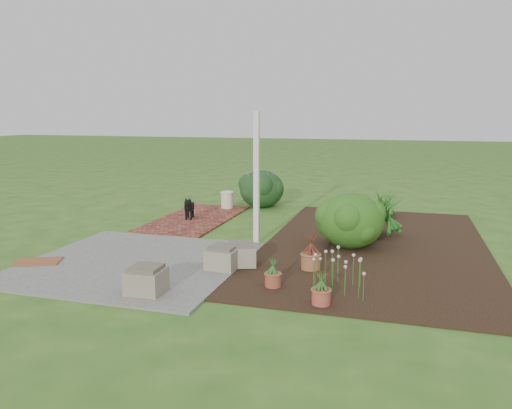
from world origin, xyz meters
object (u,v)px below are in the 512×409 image
(evergreen_shrub, at_px, (351,219))
(cream_ceramic_urn, at_px, (227,200))
(stone_trough_near, at_px, (146,281))
(black_dog, at_px, (189,207))

(evergreen_shrub, bearing_deg, cream_ceramic_urn, 140.33)
(stone_trough_near, distance_m, black_dog, 4.83)
(stone_trough_near, bearing_deg, cream_ceramic_urn, 99.64)
(cream_ceramic_urn, bearing_deg, stone_trough_near, -80.36)
(cream_ceramic_urn, relative_size, evergreen_shrub, 0.35)
(stone_trough_near, distance_m, cream_ceramic_urn, 6.25)
(stone_trough_near, relative_size, evergreen_shrub, 0.40)
(stone_trough_near, bearing_deg, black_dog, 107.15)
(black_dog, height_order, cream_ceramic_urn, black_dog)
(black_dog, relative_size, evergreen_shrub, 0.46)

